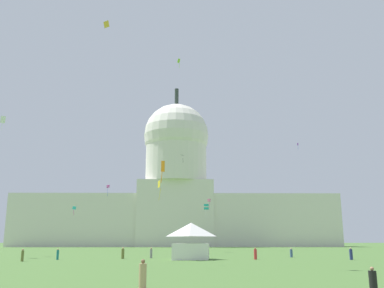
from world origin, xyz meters
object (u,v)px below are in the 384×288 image
(person_grey_near_tree_east, at_px, (151,253))
(person_tan_front_center, at_px, (143,275))
(person_olive_lawn_far_right, at_px, (123,254))
(person_teal_near_tent, at_px, (58,255))
(kite_violet_high, at_px, (298,145))
(kite_gold_mid, at_px, (106,24))
(person_black_edge_west, at_px, (373,282))
(kite_turquoise_low, at_px, (206,207))
(person_red_back_left, at_px, (255,254))
(kite_black_mid, at_px, (183,157))
(capitol_building, at_px, (176,193))
(kite_magenta_mid, at_px, (108,186))
(kite_cyan_low, at_px, (74,209))
(kite_pink_low, at_px, (209,200))
(kite_white_mid, at_px, (3,120))
(kite_orange_low, at_px, (163,168))
(kite_yellow_low, at_px, (159,185))
(person_olive_front_left, at_px, (22,256))
(person_navy_edge_east, at_px, (351,254))
(kite_lime_high, at_px, (179,61))
(person_denim_back_center, at_px, (291,253))

(person_grey_near_tree_east, xyz_separation_m, person_tan_front_center, (2.90, -43.20, -0.00))
(person_olive_lawn_far_right, relative_size, person_teal_near_tent, 1.08)
(kite_violet_high, bearing_deg, kite_gold_mid, 61.15)
(person_black_edge_west, relative_size, kite_turquoise_low, 0.46)
(person_red_back_left, height_order, kite_black_mid, kite_black_mid)
(kite_violet_high, bearing_deg, capitol_building, -41.86)
(kite_magenta_mid, bearing_deg, person_black_edge_west, -29.51)
(kite_cyan_low, distance_m, kite_magenta_mid, 44.87)
(capitol_building, height_order, kite_violet_high, capitol_building)
(kite_pink_low, relative_size, kite_turquoise_low, 1.03)
(person_grey_near_tree_east, bearing_deg, kite_white_mid, -93.43)
(person_olive_lawn_far_right, relative_size, kite_gold_mid, 1.76)
(kite_white_mid, distance_m, kite_orange_low, 49.87)
(person_tan_front_center, distance_m, kite_white_mid, 67.29)
(person_red_back_left, bearing_deg, kite_yellow_low, -17.00)
(person_black_edge_west, height_order, kite_turquoise_low, kite_turquoise_low)
(person_olive_front_left, relative_size, kite_cyan_low, 0.71)
(kite_magenta_mid, bearing_deg, person_navy_edge_east, -15.60)
(kite_gold_mid, relative_size, kite_magenta_mid, 0.24)
(person_tan_front_center, distance_m, kite_lime_high, 103.32)
(person_olive_lawn_far_right, bearing_deg, person_navy_edge_east, 46.40)
(person_denim_back_center, distance_m, person_olive_front_left, 41.92)
(capitol_building, relative_size, person_red_back_left, 79.61)
(person_black_edge_west, bearing_deg, kite_gold_mid, 131.70)
(kite_violet_high, height_order, kite_black_mid, kite_violet_high)
(kite_orange_low, distance_m, kite_black_mid, 96.72)
(kite_pink_low, height_order, kite_magenta_mid, kite_magenta_mid)
(kite_yellow_low, bearing_deg, person_tan_front_center, 20.91)
(person_red_back_left, relative_size, kite_lime_high, 0.60)
(person_black_edge_west, height_order, person_red_back_left, person_red_back_left)
(kite_turquoise_low, distance_m, kite_yellow_low, 18.09)
(kite_pink_low, height_order, kite_yellow_low, kite_pink_low)
(kite_white_mid, distance_m, kite_magenta_mid, 74.00)
(kite_black_mid, relative_size, kite_turquoise_low, 0.72)
(capitol_building, xyz_separation_m, kite_yellow_low, (-1.29, -98.24, -8.86))
(kite_pink_low, bearing_deg, kite_white_mid, -88.38)
(kite_orange_low, xyz_separation_m, kite_turquoise_low, (7.59, 56.17, 0.02))
(kite_violet_high, height_order, kite_white_mid, kite_violet_high)
(person_grey_near_tree_east, bearing_deg, person_teal_near_tent, -51.58)
(person_olive_front_left, relative_size, kite_violet_high, 0.66)
(person_black_edge_west, bearing_deg, kite_cyan_low, 122.11)
(person_tan_front_center, relative_size, person_red_back_left, 0.97)
(kite_turquoise_low, xyz_separation_m, kite_magenta_mid, (-33.28, 51.31, 11.24))
(person_denim_back_center, bearing_deg, kite_pink_low, -84.03)
(person_denim_back_center, relative_size, kite_lime_high, 0.54)
(kite_white_mid, bearing_deg, kite_turquoise_low, 18.71)
(capitol_building, xyz_separation_m, kite_magenta_mid, (-23.99, -32.65, -1.00))
(kite_pink_low, height_order, kite_black_mid, kite_black_mid)
(person_denim_back_center, height_order, kite_pink_low, kite_pink_low)
(person_navy_edge_east, xyz_separation_m, kite_cyan_low, (-52.91, 46.52, 9.93))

